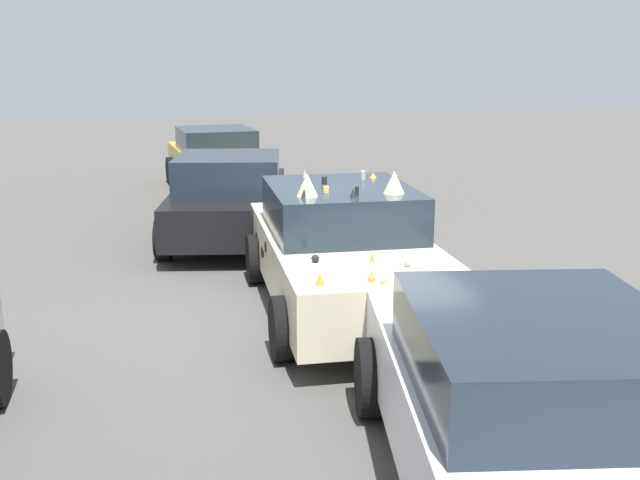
{
  "coord_description": "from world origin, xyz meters",
  "views": [
    {
      "loc": [
        -8.22,
        2.48,
        3.01
      ],
      "look_at": [
        0.0,
        0.3,
        0.9
      ],
      "focal_mm": 41.93,
      "sensor_mm": 36.0,
      "label": 1
    }
  ],
  "objects_px": {
    "parked_sedan_behind_right": "(230,198)",
    "parked_sedan_far_right": "(530,410)",
    "art_car_decorated": "(343,250)",
    "parked_sedan_far_left": "(217,160)"
  },
  "relations": [
    {
      "from": "parked_sedan_behind_right",
      "to": "parked_sedan_far_right",
      "type": "xyz_separation_m",
      "value": [
        -8.11,
        -0.83,
        0.02
      ]
    },
    {
      "from": "art_car_decorated",
      "to": "parked_sedan_behind_right",
      "type": "height_order",
      "value": "art_car_decorated"
    },
    {
      "from": "parked_sedan_far_left",
      "to": "parked_sedan_far_right",
      "type": "relative_size",
      "value": 0.89
    },
    {
      "from": "parked_sedan_behind_right",
      "to": "parked_sedan_far_right",
      "type": "bearing_deg",
      "value": -161.48
    },
    {
      "from": "parked_sedan_behind_right",
      "to": "parked_sedan_far_right",
      "type": "relative_size",
      "value": 0.91
    },
    {
      "from": "art_car_decorated",
      "to": "parked_sedan_behind_right",
      "type": "bearing_deg",
      "value": -163.7
    },
    {
      "from": "parked_sedan_far_left",
      "to": "parked_sedan_behind_right",
      "type": "height_order",
      "value": "parked_sedan_behind_right"
    },
    {
      "from": "parked_sedan_behind_right",
      "to": "parked_sedan_far_right",
      "type": "distance_m",
      "value": 8.15
    },
    {
      "from": "parked_sedan_far_left",
      "to": "parked_sedan_far_right",
      "type": "xyz_separation_m",
      "value": [
        -12.9,
        -0.43,
        0.02
      ]
    },
    {
      "from": "art_car_decorated",
      "to": "parked_sedan_far_right",
      "type": "distance_m",
      "value": 4.26
    }
  ]
}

